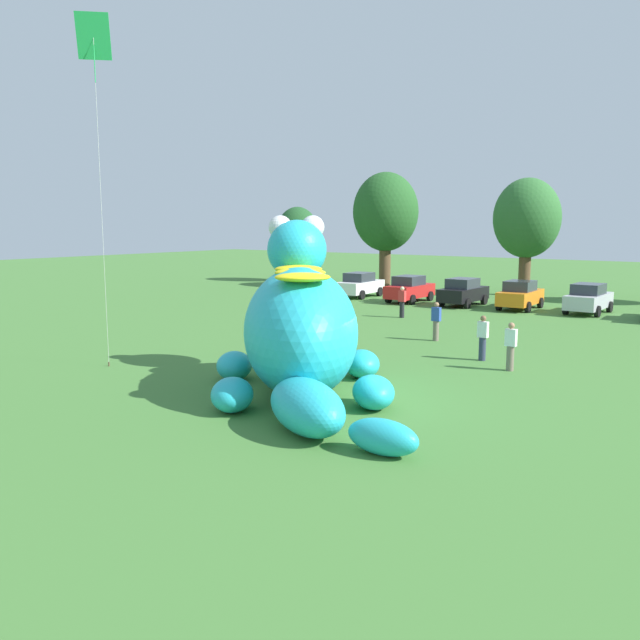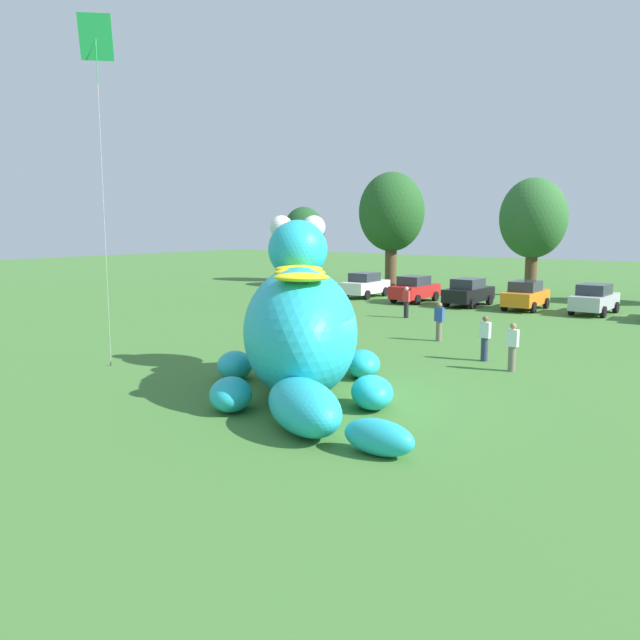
% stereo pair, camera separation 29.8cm
% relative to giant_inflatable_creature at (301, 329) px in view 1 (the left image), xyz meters
% --- Properties ---
extents(ground_plane, '(160.00, 160.00, 0.00)m').
position_rel_giant_inflatable_creature_xyz_m(ground_plane, '(1.36, 0.10, -1.97)').
color(ground_plane, '#427533').
extents(giant_inflatable_creature, '(9.49, 8.22, 5.39)m').
position_rel_giant_inflatable_creature_xyz_m(giant_inflatable_creature, '(0.00, 0.00, 0.00)').
color(giant_inflatable_creature, '#23B2C6').
rests_on(giant_inflatable_creature, ground).
extents(car_white, '(2.09, 4.18, 1.72)m').
position_rel_giant_inflatable_creature_xyz_m(car_white, '(-12.69, 23.14, -1.11)').
color(car_white, white).
rests_on(car_white, ground).
extents(car_red, '(1.97, 4.12, 1.72)m').
position_rel_giant_inflatable_creature_xyz_m(car_red, '(-8.55, 22.68, -1.11)').
color(car_red, red).
rests_on(car_red, ground).
extents(car_black, '(1.99, 4.13, 1.72)m').
position_rel_giant_inflatable_creature_xyz_m(car_black, '(-4.89, 22.90, -1.11)').
color(car_black, black).
rests_on(car_black, ground).
extents(car_orange, '(2.05, 4.16, 1.72)m').
position_rel_giant_inflatable_creature_xyz_m(car_orange, '(-1.40, 23.28, -1.11)').
color(car_orange, orange).
rests_on(car_orange, ground).
extents(car_silver, '(2.02, 4.14, 1.72)m').
position_rel_giant_inflatable_creature_xyz_m(car_silver, '(2.40, 23.71, -1.11)').
color(car_silver, '#B7BABF').
rests_on(car_silver, ground).
extents(tree_far_left, '(3.68, 3.68, 6.53)m').
position_rel_giant_inflatable_creature_xyz_m(tree_far_left, '(-23.96, 30.52, 2.30)').
color(tree_far_left, brown).
rests_on(tree_far_left, ground).
extents(tree_left, '(5.10, 5.10, 9.04)m').
position_rel_giant_inflatable_creature_xyz_m(tree_left, '(-14.46, 29.52, 3.94)').
color(tree_left, brown).
rests_on(tree_left, ground).
extents(tree_mid_left, '(4.66, 4.66, 8.27)m').
position_rel_giant_inflatable_creature_xyz_m(tree_mid_left, '(-3.82, 30.97, 3.44)').
color(tree_mid_left, brown).
rests_on(tree_mid_left, ground).
extents(spectator_near_inflatable, '(0.38, 0.26, 1.71)m').
position_rel_giant_inflatable_creature_xyz_m(spectator_near_inflatable, '(4.06, 6.70, -1.12)').
color(spectator_near_inflatable, '#726656').
rests_on(spectator_near_inflatable, ground).
extents(spectator_mid_field, '(0.38, 0.26, 1.71)m').
position_rel_giant_inflatable_creature_xyz_m(spectator_mid_field, '(-5.39, 15.99, -1.12)').
color(spectator_mid_field, black).
rests_on(spectator_mid_field, ground).
extents(spectator_by_cars, '(0.38, 0.26, 1.71)m').
position_rel_giant_inflatable_creature_xyz_m(spectator_by_cars, '(2.59, 7.79, -1.12)').
color(spectator_by_cars, '#2D334C').
rests_on(spectator_by_cars, ground).
extents(spectator_wandering, '(0.38, 0.26, 1.71)m').
position_rel_giant_inflatable_creature_xyz_m(spectator_wandering, '(-0.70, 10.58, -1.12)').
color(spectator_wandering, '#726656').
rests_on(spectator_wandering, ground).
extents(tethered_flying_kite, '(1.13, 1.13, 12.08)m').
position_rel_giant_inflatable_creature_xyz_m(tethered_flying_kite, '(-7.92, -1.12, 9.15)').
color(tethered_flying_kite, brown).
rests_on(tethered_flying_kite, ground).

